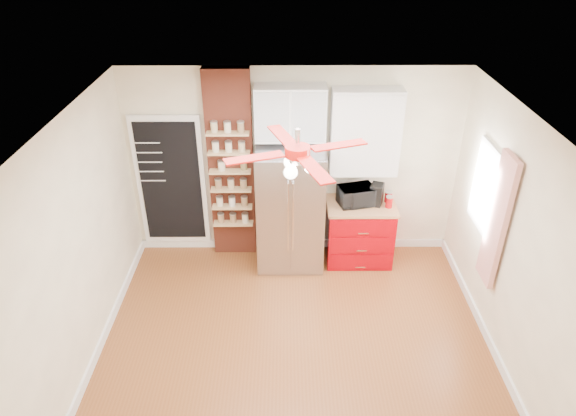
{
  "coord_description": "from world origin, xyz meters",
  "views": [
    {
      "loc": [
        -0.11,
        -4.36,
        4.36
      ],
      "look_at": [
        -0.08,
        0.9,
        1.3
      ],
      "focal_mm": 32.0,
      "sensor_mm": 36.0,
      "label": 1
    }
  ],
  "objects_px": {
    "red_cabinet": "(359,232)",
    "ceiling_fan": "(298,152)",
    "toaster_oven": "(356,196)",
    "pantry_jar_oats": "(222,166)",
    "canister_left": "(389,202)",
    "coffee_maker": "(377,194)",
    "fridge": "(290,208)"
  },
  "relations": [
    {
      "from": "red_cabinet",
      "to": "pantry_jar_oats",
      "type": "height_order",
      "value": "pantry_jar_oats"
    },
    {
      "from": "red_cabinet",
      "to": "canister_left",
      "type": "bearing_deg",
      "value": -12.02
    },
    {
      "from": "canister_left",
      "to": "pantry_jar_oats",
      "type": "distance_m",
      "value": 2.29
    },
    {
      "from": "fridge",
      "to": "toaster_oven",
      "type": "xyz_separation_m",
      "value": [
        0.89,
        0.06,
        0.16
      ]
    },
    {
      "from": "toaster_oven",
      "to": "pantry_jar_oats",
      "type": "relative_size",
      "value": 3.78
    },
    {
      "from": "ceiling_fan",
      "to": "canister_left",
      "type": "xyz_separation_m",
      "value": [
        1.27,
        1.6,
        -1.45
      ]
    },
    {
      "from": "canister_left",
      "to": "pantry_jar_oats",
      "type": "height_order",
      "value": "pantry_jar_oats"
    },
    {
      "from": "red_cabinet",
      "to": "ceiling_fan",
      "type": "distance_m",
      "value": 2.75
    },
    {
      "from": "coffee_maker",
      "to": "canister_left",
      "type": "relative_size",
      "value": 2.02
    },
    {
      "from": "pantry_jar_oats",
      "to": "ceiling_fan",
      "type": "bearing_deg",
      "value": -61.72
    },
    {
      "from": "fridge",
      "to": "toaster_oven",
      "type": "distance_m",
      "value": 0.9
    },
    {
      "from": "ceiling_fan",
      "to": "canister_left",
      "type": "distance_m",
      "value": 2.51
    },
    {
      "from": "red_cabinet",
      "to": "coffee_maker",
      "type": "bearing_deg",
      "value": 2.06
    },
    {
      "from": "fridge",
      "to": "canister_left",
      "type": "distance_m",
      "value": 1.33
    },
    {
      "from": "pantry_jar_oats",
      "to": "canister_left",
      "type": "bearing_deg",
      "value": -4.59
    },
    {
      "from": "red_cabinet",
      "to": "toaster_oven",
      "type": "xyz_separation_m",
      "value": [
        -0.08,
        0.01,
        0.58
      ]
    },
    {
      "from": "fridge",
      "to": "toaster_oven",
      "type": "height_order",
      "value": "fridge"
    },
    {
      "from": "red_cabinet",
      "to": "coffee_maker",
      "type": "relative_size",
      "value": 3.11
    },
    {
      "from": "fridge",
      "to": "red_cabinet",
      "type": "distance_m",
      "value": 1.06
    },
    {
      "from": "ceiling_fan",
      "to": "coffee_maker",
      "type": "xyz_separation_m",
      "value": [
        1.11,
        1.69,
        -1.37
      ]
    },
    {
      "from": "ceiling_fan",
      "to": "toaster_oven",
      "type": "height_order",
      "value": "ceiling_fan"
    },
    {
      "from": "canister_left",
      "to": "fridge",
      "type": "bearing_deg",
      "value": 178.9
    },
    {
      "from": "fridge",
      "to": "ceiling_fan",
      "type": "distance_m",
      "value": 2.25
    },
    {
      "from": "coffee_maker",
      "to": "canister_left",
      "type": "xyz_separation_m",
      "value": [
        0.16,
        -0.08,
        -0.08
      ]
    },
    {
      "from": "red_cabinet",
      "to": "ceiling_fan",
      "type": "xyz_separation_m",
      "value": [
        -0.92,
        -1.68,
        1.97
      ]
    },
    {
      "from": "red_cabinet",
      "to": "ceiling_fan",
      "type": "height_order",
      "value": "ceiling_fan"
    },
    {
      "from": "toaster_oven",
      "to": "red_cabinet",
      "type": "bearing_deg",
      "value": -22.51
    },
    {
      "from": "toaster_oven",
      "to": "canister_left",
      "type": "distance_m",
      "value": 0.45
    },
    {
      "from": "fridge",
      "to": "coffee_maker",
      "type": "bearing_deg",
      "value": 2.8
    },
    {
      "from": "red_cabinet",
      "to": "coffee_maker",
      "type": "height_order",
      "value": "coffee_maker"
    },
    {
      "from": "canister_left",
      "to": "pantry_jar_oats",
      "type": "xyz_separation_m",
      "value": [
        -2.23,
        0.18,
        0.46
      ]
    },
    {
      "from": "ceiling_fan",
      "to": "pantry_jar_oats",
      "type": "xyz_separation_m",
      "value": [
        -0.96,
        1.78,
        -0.99
      ]
    }
  ]
}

